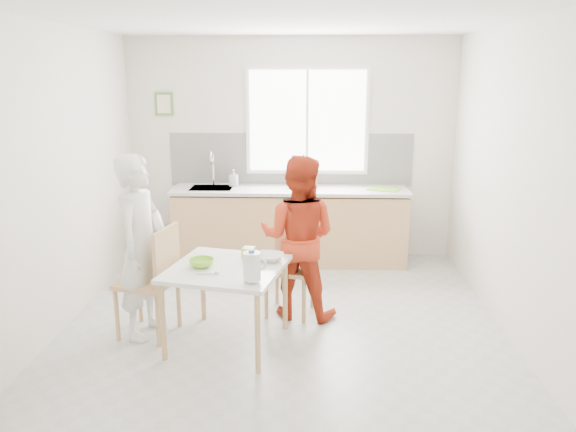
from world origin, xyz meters
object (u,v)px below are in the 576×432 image
at_px(bowl_white, 269,257).
at_px(wine_bottle_a, 293,175).
at_px(person_white, 142,247).
at_px(milk_jug, 252,266).
at_px(dining_table, 227,275).
at_px(wine_bottle_b, 303,173).
at_px(person_red, 298,238).
at_px(chair_far, 292,261).
at_px(bowl_green, 202,263).
at_px(chair_left, 154,276).

relative_size(bowl_white, wine_bottle_a, 0.73).
relative_size(person_white, milk_jug, 6.65).
bearing_deg(dining_table, wine_bottle_b, 75.84).
bearing_deg(dining_table, person_red, 47.02).
height_order(person_red, bowl_white, person_red).
height_order(person_red, wine_bottle_a, person_red).
height_order(bowl_white, wine_bottle_a, wine_bottle_a).
bearing_deg(chair_far, wine_bottle_b, 99.76).
relative_size(dining_table, bowl_green, 5.21).
distance_m(dining_table, bowl_green, 0.23).
height_order(chair_far, bowl_white, chair_far).
distance_m(chair_far, person_white, 1.43).
bearing_deg(wine_bottle_b, chair_far, -92.97).
xyz_separation_m(dining_table, person_red, (0.59, 0.63, 0.15)).
height_order(chair_left, milk_jug, chair_left).
height_order(chair_left, wine_bottle_b, wine_bottle_b).
bearing_deg(milk_jug, chair_far, 88.62).
distance_m(person_white, milk_jug, 1.14).
xyz_separation_m(dining_table, chair_far, (0.52, 0.72, -0.12)).
relative_size(chair_left, person_white, 0.61).
relative_size(chair_far, wine_bottle_b, 3.06).
height_order(person_red, milk_jug, person_red).
bearing_deg(person_white, bowl_white, -76.94).
xyz_separation_m(person_red, milk_jug, (-0.33, -0.97, 0.06)).
bearing_deg(wine_bottle_a, person_red, -86.36).
bearing_deg(person_white, dining_table, -90.00).
relative_size(bowl_green, milk_jug, 0.86).
bearing_deg(dining_table, chair_left, 167.27).
bearing_deg(bowl_green, bowl_white, 18.24).
distance_m(dining_table, chair_left, 0.68).
bearing_deg(bowl_white, dining_table, -152.92).
bearing_deg(chair_far, bowl_white, -95.02).
bearing_deg(person_red, wine_bottle_a, -73.63).
distance_m(person_white, bowl_white, 1.11).
relative_size(chair_far, milk_jug, 3.78).
distance_m(chair_far, bowl_white, 0.61).
xyz_separation_m(chair_far, person_red, (0.06, -0.09, 0.27)).
distance_m(chair_far, person_red, 0.29).
bearing_deg(person_red, dining_table, 59.74).
height_order(bowl_green, bowl_white, bowl_green).
bearing_deg(milk_jug, person_white, 165.77).
distance_m(person_red, wine_bottle_b, 1.81).
distance_m(dining_table, wine_bottle_a, 2.34).
relative_size(bowl_white, milk_jug, 0.97).
relative_size(person_white, bowl_green, 7.76).
xyz_separation_m(milk_jug, wine_bottle_b, (0.36, 2.76, 0.24)).
bearing_deg(chair_far, person_red, -43.17).
bearing_deg(wine_bottle_a, person_white, -120.92).
height_order(chair_left, wine_bottle_a, wine_bottle_a).
bearing_deg(milk_jug, wine_bottle_b, 95.39).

